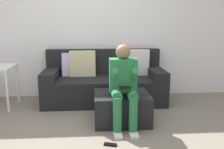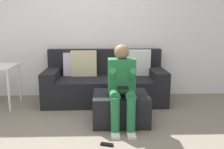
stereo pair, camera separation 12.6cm
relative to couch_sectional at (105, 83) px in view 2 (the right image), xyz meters
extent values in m
plane|color=slate|center=(-0.29, -1.56, -0.32)|extent=(8.11, 8.11, 0.00)
cube|color=white|center=(-0.29, 0.42, 0.94)|extent=(6.24, 0.10, 2.53)
cube|color=black|center=(0.01, -0.07, -0.11)|extent=(2.03, 0.87, 0.42)
cube|color=black|center=(0.01, 0.28, 0.33)|extent=(2.03, 0.17, 0.45)
cube|color=black|center=(-0.89, -0.07, 0.17)|extent=(0.23, 0.87, 0.14)
cube|color=black|center=(0.90, -0.07, 0.17)|extent=(0.23, 0.87, 0.14)
cube|color=silver|center=(-0.51, 0.13, 0.30)|extent=(0.41, 0.15, 0.41)
cube|color=beige|center=(-0.36, 0.11, 0.32)|extent=(0.45, 0.17, 0.45)
cube|color=white|center=(0.58, 0.13, 0.33)|extent=(0.46, 0.16, 0.46)
cube|color=black|center=(0.21, -0.97, -0.13)|extent=(0.74, 0.63, 0.40)
cube|color=#26723F|center=(0.21, -1.05, 0.35)|extent=(0.35, 0.22, 0.43)
sphere|color=#8C6647|center=(0.21, -1.05, 0.65)|extent=(0.19, 0.19, 0.19)
cylinder|color=#26723F|center=(0.12, -1.20, 0.14)|extent=(0.13, 0.31, 0.13)
cylinder|color=#26723F|center=(0.12, -1.35, -0.08)|extent=(0.11, 0.11, 0.43)
cube|color=white|center=(0.12, -1.41, -0.31)|extent=(0.10, 0.22, 0.03)
cylinder|color=#26723F|center=(0.09, -1.17, 0.36)|extent=(0.08, 0.33, 0.26)
cylinder|color=#26723F|center=(0.31, -1.20, 0.14)|extent=(0.13, 0.31, 0.13)
cylinder|color=#26723F|center=(0.31, -1.35, -0.08)|extent=(0.11, 0.11, 0.43)
cube|color=white|center=(0.31, -1.41, -0.31)|extent=(0.10, 0.22, 0.03)
cylinder|color=#26723F|center=(0.34, -1.17, 0.36)|extent=(0.08, 0.34, 0.27)
cube|color=black|center=(0.21, -1.28, 0.24)|extent=(0.14, 0.06, 0.03)
cylinder|color=white|center=(-1.47, -0.49, 0.00)|extent=(0.04, 0.04, 0.64)
cylinder|color=white|center=(-1.47, 0.04, 0.00)|extent=(0.04, 0.04, 0.64)
cube|color=black|center=(0.01, -1.66, -0.31)|extent=(0.15, 0.09, 0.02)
camera|label=1|loc=(-0.15, -4.24, 1.02)|focal=40.29mm
camera|label=2|loc=(-0.02, -4.24, 1.02)|focal=40.29mm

